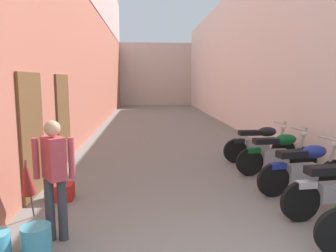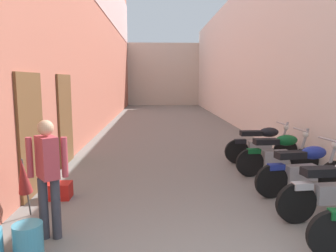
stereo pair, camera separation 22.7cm
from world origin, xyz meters
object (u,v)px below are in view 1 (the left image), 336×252
at_px(umbrella_leaning, 27,177).
at_px(motorcycle_third, 305,167).
at_px(motorcycle_fifth, 260,143).
at_px(plastic_crate, 60,192).
at_px(pedestrian_by_doorway, 54,172).
at_px(motorcycle_fourth, 278,152).
at_px(water_jug_beside_first, 37,243).

bearing_deg(umbrella_leaning, motorcycle_third, 10.62).
height_order(motorcycle_fifth, plastic_crate, motorcycle_fifth).
height_order(motorcycle_third, pedestrian_by_doorway, pedestrian_by_doorway).
distance_m(motorcycle_fifth, pedestrian_by_doorway, 5.51).
relative_size(motorcycle_fifth, umbrella_leaning, 1.92).
distance_m(motorcycle_fourth, plastic_crate, 4.54).
height_order(plastic_crate, umbrella_leaning, umbrella_leaning).
height_order(pedestrian_by_doorway, plastic_crate, pedestrian_by_doorway).
relative_size(motorcycle_fifth, water_jug_beside_first, 4.41).
relative_size(motorcycle_fourth, water_jug_beside_first, 4.41).
relative_size(motorcycle_third, motorcycle_fifth, 0.99).
distance_m(pedestrian_by_doorway, umbrella_leaning, 0.82).
relative_size(pedestrian_by_doorway, plastic_crate, 3.57).
distance_m(pedestrian_by_doorway, plastic_crate, 1.68).
bearing_deg(motorcycle_fourth, water_jug_beside_first, -142.97).
height_order(pedestrian_by_doorway, umbrella_leaning, pedestrian_by_doorway).
xyz_separation_m(motorcycle_fifth, water_jug_beside_first, (-4.14, -4.21, -0.29)).
relative_size(water_jug_beside_first, umbrella_leaning, 0.43).
distance_m(motorcycle_fourth, umbrella_leaning, 5.04).
bearing_deg(plastic_crate, motorcycle_fifth, 27.50).
xyz_separation_m(pedestrian_by_doorway, water_jug_beside_first, (-0.10, -0.48, -0.71)).
bearing_deg(plastic_crate, umbrella_leaning, -103.86).
bearing_deg(motorcycle_fifth, motorcycle_fourth, -90.00).
distance_m(motorcycle_fourth, motorcycle_fifth, 1.08).
distance_m(pedestrian_by_doorway, water_jug_beside_first, 0.86).
bearing_deg(water_jug_beside_first, plastic_crate, 96.71).
height_order(motorcycle_third, umbrella_leaning, motorcycle_third).
relative_size(motorcycle_fourth, motorcycle_fifth, 1.00).
relative_size(motorcycle_fourth, umbrella_leaning, 1.92).
distance_m(water_jug_beside_first, umbrella_leaning, 1.23).
bearing_deg(motorcycle_fourth, plastic_crate, -164.75).
relative_size(motorcycle_third, plastic_crate, 4.18).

